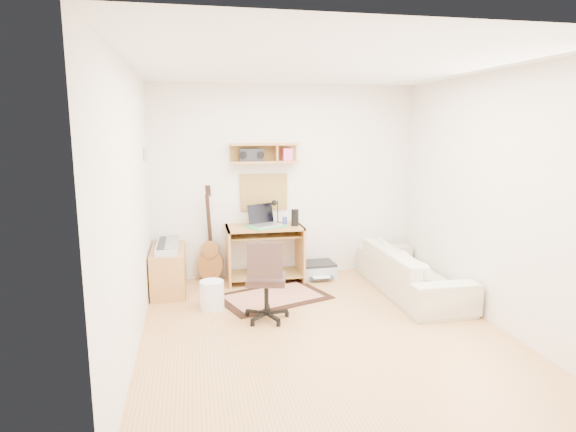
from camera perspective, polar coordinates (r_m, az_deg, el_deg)
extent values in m
cube|color=tan|center=(5.06, 4.10, -13.35)|extent=(3.60, 4.00, 0.01)
cube|color=white|center=(4.67, 4.53, 17.42)|extent=(3.60, 4.00, 0.01)
cube|color=silver|center=(6.63, -0.34, 4.06)|extent=(3.60, 0.01, 2.60)
cube|color=silver|center=(4.56, -18.13, 0.64)|extent=(0.01, 4.00, 2.60)
cube|color=silver|center=(5.46, 22.90, 1.87)|extent=(0.01, 4.00, 2.60)
cube|color=#BF8143|center=(6.42, -2.77, 7.42)|extent=(0.90, 0.25, 0.26)
cube|color=tan|center=(6.57, -2.87, 2.85)|extent=(0.64, 0.03, 0.49)
cube|color=#4C8CBF|center=(6.00, -16.54, 6.99)|extent=(0.02, 0.20, 0.15)
cylinder|color=black|center=(6.39, 0.83, -0.18)|extent=(0.10, 0.10, 0.22)
cylinder|color=#384FAA|center=(6.52, -0.38, -0.52)|extent=(0.06, 0.06, 0.09)
cube|color=black|center=(6.39, -4.37, 7.21)|extent=(0.31, 0.14, 0.16)
cube|color=beige|center=(5.95, -1.79, -9.49)|extent=(1.47, 1.22, 0.02)
cube|color=#BF8143|center=(6.27, -13.91, -6.18)|extent=(0.40, 0.90, 0.55)
cube|color=#B2B5BA|center=(6.19, -14.04, -3.41)|extent=(0.26, 0.83, 0.07)
cylinder|color=white|center=(5.61, -8.95, -9.18)|extent=(0.34, 0.34, 0.33)
cube|color=#A5A8AA|center=(6.73, 3.37, -6.43)|extent=(0.52, 0.41, 0.19)
imported|color=beige|center=(6.19, 14.38, -5.44)|extent=(0.56, 1.93, 0.75)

